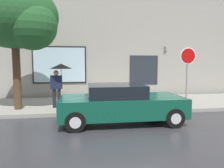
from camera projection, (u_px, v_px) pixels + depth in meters
ground_plane at (124, 122)px, 7.36m from camera, size 60.00×60.00×0.00m
sidewalk at (113, 104)px, 10.31m from camera, size 20.00×4.00×0.15m
building_facade at (107, 41)px, 12.43m from camera, size 20.00×0.67×7.00m
parked_car at (121, 103)px, 7.25m from camera, size 4.31×1.94×1.36m
fire_hydrant at (97, 98)px, 9.10m from camera, size 0.30×0.44×0.82m
pedestrian_with_umbrella at (59, 73)px, 8.92m from camera, size 0.97×0.97×1.95m
street_tree at (18, 18)px, 8.33m from camera, size 3.58×3.05×5.26m
stop_sign at (188, 65)px, 9.24m from camera, size 0.76×0.10×2.68m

